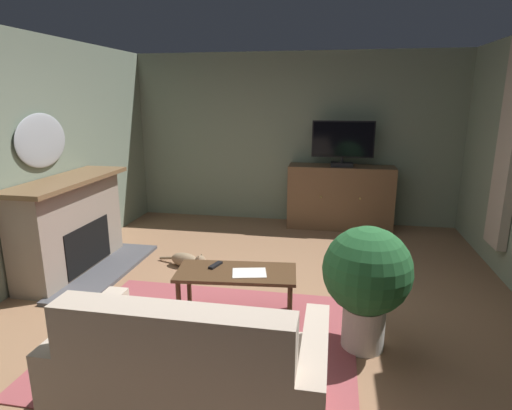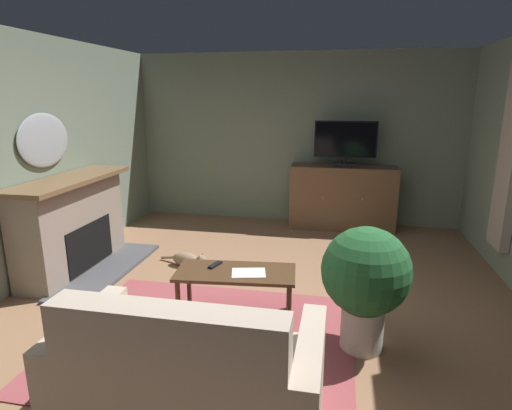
{
  "view_description": "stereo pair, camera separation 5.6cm",
  "coord_description": "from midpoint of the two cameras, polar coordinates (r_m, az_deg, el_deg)",
  "views": [
    {
      "loc": [
        0.65,
        -3.5,
        2.0
      ],
      "look_at": [
        -0.07,
        0.39,
        0.98
      ],
      "focal_mm": 29.69,
      "sensor_mm": 36.0,
      "label": 1
    },
    {
      "loc": [
        0.71,
        -3.49,
        2.0
      ],
      "look_at": [
        -0.07,
        0.39,
        0.98
      ],
      "focal_mm": 29.69,
      "sensor_mm": 36.0,
      "label": 2
    }
  ],
  "objects": [
    {
      "name": "wall_back",
      "position": [
        6.88,
        5.67,
        8.84
      ],
      "size": [
        5.73,
        0.1,
        2.67
      ],
      "primitive_type": "cube",
      "color": "gray",
      "rests_on": "ground_plane"
    },
    {
      "name": "coffee_table",
      "position": [
        3.9,
        -2.34,
        -9.62
      ],
      "size": [
        1.12,
        0.59,
        0.46
      ],
      "color": "#4C331E",
      "rests_on": "ground_plane"
    },
    {
      "name": "ground_plane",
      "position": [
        4.1,
        0.28,
        -15.07
      ],
      "size": [
        5.73,
        7.13,
        0.04
      ],
      "primitive_type": "cube",
      "color": "#936B4C"
    },
    {
      "name": "curtain_panel_far",
      "position": [
        5.34,
        31.45,
        6.63
      ],
      "size": [
        0.1,
        0.44,
        2.24
      ],
      "primitive_type": "cube",
      "color": "#B2A393"
    },
    {
      "name": "fireplace",
      "position": [
        5.33,
        -23.06,
        -2.74
      ],
      "size": [
        0.91,
        1.75,
        1.11
      ],
      "color": "#4C4C51",
      "rests_on": "ground_plane"
    },
    {
      "name": "folded_newspaper",
      "position": [
        3.83,
        -0.58,
        -9.13
      ],
      "size": [
        0.34,
        0.28,
        0.01
      ],
      "primitive_type": "cube",
      "rotation": [
        0.0,
        0.0,
        0.22
      ],
      "color": "silver",
      "rests_on": "coffee_table"
    },
    {
      "name": "television",
      "position": [
        6.45,
        12.2,
        8.23
      ],
      "size": [
        0.91,
        0.2,
        0.68
      ],
      "color": "black",
      "rests_on": "tv_cabinet"
    },
    {
      "name": "wall_mirror_oval",
      "position": [
        5.3,
        -26.38,
        7.82
      ],
      "size": [
        0.06,
        0.84,
        0.6
      ],
      "primitive_type": "ellipsoid",
      "color": "#B2B7BF"
    },
    {
      "name": "potted_plant_leafy_by_curtain",
      "position": [
        3.48,
        14.99,
        -9.4
      ],
      "size": [
        0.7,
        0.7,
        1.03
      ],
      "color": "beige",
      "rests_on": "ground_plane"
    },
    {
      "name": "rug_central",
      "position": [
        3.77,
        -6.22,
        -17.61
      ],
      "size": [
        2.43,
        1.97,
        0.01
      ],
      "primitive_type": "cube",
      "color": "#9E474C",
      "rests_on": "ground_plane"
    },
    {
      "name": "tv_cabinet",
      "position": [
        6.65,
        11.8,
        0.8
      ],
      "size": [
        1.59,
        0.48,
        0.98
      ],
      "color": "#4A3523",
      "rests_on": "ground_plane"
    },
    {
      "name": "sofa_floral",
      "position": [
        2.8,
        -8.28,
        -22.39
      ],
      "size": [
        1.59,
        0.87,
        0.96
      ],
      "color": "#C6B29E",
      "rests_on": "ground_plane"
    },
    {
      "name": "cat",
      "position": [
        5.21,
        -8.86,
        -7.27
      ],
      "size": [
        0.65,
        0.27,
        0.19
      ],
      "color": "#937A5B",
      "rests_on": "ground_plane"
    },
    {
      "name": "tv_remote",
      "position": [
        4.0,
        -5.13,
        -8.04
      ],
      "size": [
        0.1,
        0.18,
        0.02
      ],
      "primitive_type": "cube",
      "rotation": [
        0.0,
        0.0,
        1.26
      ],
      "color": "black",
      "rests_on": "coffee_table"
    }
  ]
}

